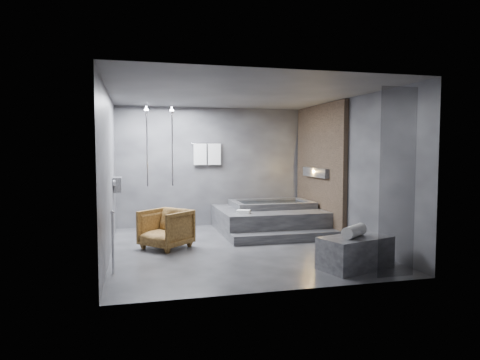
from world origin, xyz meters
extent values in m
plane|color=#29292B|center=(0.00, 0.00, 0.00)|extent=(5.00, 5.00, 0.00)
cube|color=#454547|center=(0.00, 0.00, 2.80)|extent=(4.50, 5.00, 0.04)
cube|color=#323337|center=(0.00, 2.50, 1.40)|extent=(4.50, 0.04, 2.80)
cube|color=#323337|center=(0.00, -2.50, 1.40)|extent=(4.50, 0.04, 2.80)
cube|color=#323337|center=(-2.25, 0.00, 1.40)|extent=(0.04, 5.00, 2.80)
cube|color=#323337|center=(2.25, 0.00, 1.40)|extent=(0.04, 5.00, 2.80)
cube|color=#866A4E|center=(2.19, 1.25, 1.40)|extent=(0.10, 2.40, 2.78)
cube|color=#FF9938|center=(2.11, 1.25, 1.30)|extent=(0.14, 1.20, 0.20)
cube|color=slate|center=(-2.16, 1.40, 1.10)|extent=(0.16, 0.42, 0.30)
imported|color=beige|center=(-2.15, 1.30, 1.05)|extent=(0.08, 0.08, 0.21)
imported|color=beige|center=(-2.15, 1.50, 1.03)|extent=(0.07, 0.07, 0.15)
cylinder|color=silver|center=(-1.00, 2.05, 1.90)|extent=(0.04, 0.04, 1.80)
cylinder|color=silver|center=(-1.55, 2.05, 1.90)|extent=(0.04, 0.04, 1.80)
cylinder|color=silver|center=(-0.15, 2.44, 1.95)|extent=(0.75, 0.02, 0.02)
cube|color=white|center=(-0.32, 2.42, 1.70)|extent=(0.30, 0.06, 0.50)
cube|color=white|center=(0.02, 2.42, 1.70)|extent=(0.30, 0.06, 0.50)
cylinder|color=silver|center=(-2.15, -1.20, 0.45)|extent=(0.04, 0.04, 0.90)
cube|color=black|center=(1.65, -2.45, 1.35)|extent=(0.55, 0.01, 2.60)
cube|color=#2E2E30|center=(1.05, 1.45, 0.25)|extent=(2.20, 2.00, 0.50)
cube|color=#2E2E30|center=(1.05, 0.27, 0.09)|extent=(2.20, 0.36, 0.18)
cube|color=#343437|center=(1.40, -1.79, 0.24)|extent=(1.20, 0.88, 0.48)
imported|color=#452C11|center=(-1.28, 0.29, 0.36)|extent=(1.10, 1.10, 0.72)
cylinder|color=white|center=(1.38, -1.80, 0.58)|extent=(0.52, 0.45, 0.18)
cube|color=white|center=(0.33, 0.86, 0.54)|extent=(0.32, 0.28, 0.07)
camera|label=1|loc=(-1.84, -7.56, 1.80)|focal=32.00mm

